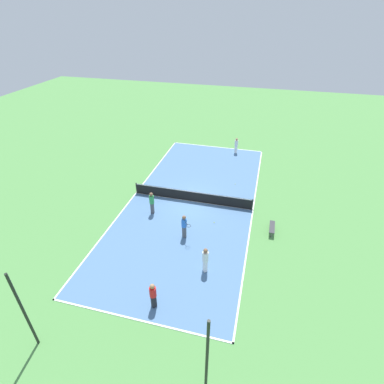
{
  "coord_description": "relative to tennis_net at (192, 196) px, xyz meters",
  "views": [
    {
      "loc": [
        -5.07,
        19.53,
        13.74
      ],
      "look_at": [
        0.0,
        0.0,
        0.9
      ],
      "focal_mm": 28.0,
      "sensor_mm": 36.0,
      "label": 1
    }
  ],
  "objects": [
    {
      "name": "tennis_ball_left_sideline",
      "position": [
        -2.29,
        2.33,
        -0.47
      ],
      "size": [
        0.07,
        0.07,
        0.07
      ],
      "primitive_type": "sphere",
      "color": "#CCE033",
      "rests_on": "court_surface"
    },
    {
      "name": "court_surface",
      "position": [
        0.0,
        0.0,
        -0.51
      ],
      "size": [
        9.94,
        22.4,
        0.02
      ],
      "color": "#4C729E",
      "rests_on": "ground_plane"
    },
    {
      "name": "player_coach_red",
      "position": [
        -0.56,
        10.17,
        0.47
      ],
      "size": [
        0.51,
        0.51,
        1.69
      ],
      "rotation": [
        0.0,
        0.0,
        0.85
      ],
      "color": "black",
      "rests_on": "court_surface"
    },
    {
      "name": "tennis_net",
      "position": [
        0.0,
        0.0,
        0.0
      ],
      "size": [
        9.74,
        0.1,
        0.99
      ],
      "color": "black",
      "rests_on": "court_surface"
    },
    {
      "name": "player_near_blue",
      "position": [
        -0.59,
        4.37,
        0.54
      ],
      "size": [
        0.9,
        0.89,
        1.79
      ],
      "rotation": [
        0.0,
        0.0,
        2.37
      ],
      "color": "#4C4C51",
      "rests_on": "court_surface"
    },
    {
      "name": "player_far_white",
      "position": [
        -2.64,
        7.07,
        0.53
      ],
      "size": [
        0.51,
        0.51,
        1.79
      ],
      "rotation": [
        0.0,
        0.0,
        2.35
      ],
      "color": "white",
      "rests_on": "court_surface"
    },
    {
      "name": "tennis_ball_far_baseline",
      "position": [
        -3.04,
        -3.53,
        -0.47
      ],
      "size": [
        0.07,
        0.07,
        0.07
      ],
      "primitive_type": "sphere",
      "color": "#CCE033",
      "rests_on": "court_surface"
    },
    {
      "name": "fence_post_back_right",
      "position": [
        4.08,
        13.45,
        1.84
      ],
      "size": [
        0.12,
        0.12,
        4.72
      ],
      "color": "black",
      "rests_on": "ground_plane"
    },
    {
      "name": "bench",
      "position": [
        -6.4,
        2.28,
        -0.14
      ],
      "size": [
        0.36,
        1.42,
        0.45
      ],
      "rotation": [
        0.0,
        0.0,
        1.57
      ],
      "color": "#333338",
      "rests_on": "ground_plane"
    },
    {
      "name": "ground_plane",
      "position": [
        0.0,
        0.0,
        -0.52
      ],
      "size": [
        80.0,
        80.0,
        0.0
      ],
      "primitive_type": "plane",
      "color": "#518E47"
    },
    {
      "name": "player_near_white",
      "position": [
        -2.22,
        -10.1,
        0.47
      ],
      "size": [
        0.46,
        0.46,
        1.7
      ],
      "rotation": [
        0.0,
        0.0,
        1.22
      ],
      "color": "white",
      "rests_on": "court_surface"
    },
    {
      "name": "tennis_ball_midcourt",
      "position": [
        0.12,
        -1.23,
        -0.47
      ],
      "size": [
        0.07,
        0.07,
        0.07
      ],
      "primitive_type": "sphere",
      "color": "#CCE033",
      "rests_on": "court_surface"
    },
    {
      "name": "player_far_green",
      "position": [
        2.52,
        2.32,
        0.56
      ],
      "size": [
        0.37,
        0.37,
        1.83
      ],
      "rotation": [
        0.0,
        0.0,
        1.53
      ],
      "color": "#4C4C51",
      "rests_on": "court_surface"
    },
    {
      "name": "fence_post_back_left",
      "position": [
        -4.08,
        13.45,
        1.84
      ],
      "size": [
        0.12,
        0.12,
        4.72
      ],
      "color": "black",
      "rests_on": "ground_plane"
    }
  ]
}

